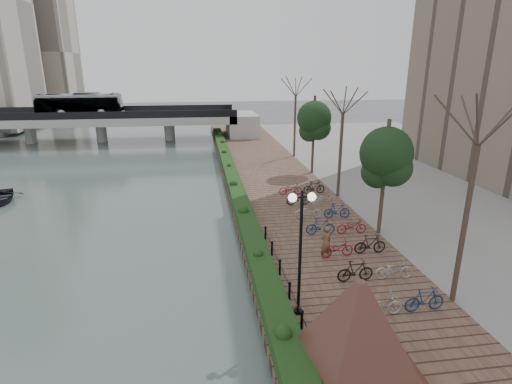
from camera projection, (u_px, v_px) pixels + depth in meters
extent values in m
plane|color=#59595B|center=(268.00, 363.00, 13.52)|extent=(220.00, 220.00, 0.00)
cube|color=#4C5F59|center=(52.00, 181.00, 35.11)|extent=(30.00, 130.00, 0.02)
cube|color=brown|center=(281.00, 195.00, 30.52)|extent=(8.00, 75.00, 0.50)
cube|color=gray|center=(472.00, 187.00, 32.69)|extent=(24.00, 75.00, 0.50)
cube|color=#1A3A15|center=(233.00, 181.00, 32.26)|extent=(1.10, 56.00, 0.60)
cylinder|color=black|center=(318.00, 359.00, 12.51)|extent=(0.10, 0.10, 0.70)
cylinder|color=black|center=(302.00, 321.00, 14.40)|extent=(0.10, 0.10, 0.70)
cylinder|color=black|center=(290.00, 291.00, 16.29)|extent=(0.10, 0.10, 0.70)
cylinder|color=black|center=(280.00, 268.00, 18.18)|extent=(0.10, 0.10, 0.70)
cylinder|color=black|center=(272.00, 249.00, 20.07)|extent=(0.10, 0.10, 0.70)
cylinder|color=black|center=(265.00, 234.00, 21.96)|extent=(0.10, 0.10, 0.70)
cube|color=#4B2C20|center=(353.00, 369.00, 12.40)|extent=(3.88, 3.88, 0.23)
pyramid|color=#4B2C20|center=(357.00, 326.00, 11.92)|extent=(6.10, 6.10, 2.97)
cylinder|color=black|center=(300.00, 254.00, 14.76)|extent=(0.12, 0.12, 4.95)
cylinder|color=black|center=(302.00, 197.00, 14.10)|extent=(0.70, 0.06, 0.06)
sphere|color=white|center=(292.00, 198.00, 14.05)|extent=(0.32, 0.32, 0.32)
sphere|color=white|center=(312.00, 197.00, 14.15)|extent=(0.32, 0.32, 0.32)
imported|color=brown|center=(326.00, 242.00, 19.73)|extent=(0.71, 0.57, 1.68)
imported|color=#ABACB0|center=(382.00, 306.00, 15.11)|extent=(0.60, 1.71, 0.90)
imported|color=black|center=(356.00, 272.00, 17.55)|extent=(0.47, 1.66, 1.00)
imported|color=maroon|center=(336.00, 248.00, 20.02)|extent=(0.60, 1.71, 0.90)
imported|color=navy|center=(321.00, 227.00, 22.47)|extent=(0.47, 1.66, 1.00)
imported|color=#ABACB0|center=(309.00, 212.00, 24.94)|extent=(0.60, 1.71, 0.90)
imported|color=black|center=(299.00, 198.00, 27.38)|extent=(0.47, 1.66, 1.00)
imported|color=maroon|center=(290.00, 188.00, 29.85)|extent=(0.60, 1.72, 0.90)
imported|color=navy|center=(426.00, 301.00, 15.34)|extent=(0.47, 1.66, 1.00)
imported|color=#ABACB0|center=(394.00, 270.00, 17.81)|extent=(0.60, 1.72, 0.90)
imported|color=black|center=(370.00, 245.00, 20.25)|extent=(0.47, 1.66, 1.00)
imported|color=maroon|center=(352.00, 226.00, 22.72)|extent=(0.60, 1.71, 0.90)
imported|color=navy|center=(336.00, 210.00, 25.17)|extent=(0.47, 1.66, 1.00)
imported|color=#ABACB0|center=(324.00, 198.00, 27.64)|extent=(0.60, 1.71, 0.90)
imported|color=black|center=(314.00, 187.00, 30.08)|extent=(0.47, 1.66, 1.00)
cube|color=#ADADA8|center=(100.00, 119.00, 53.12)|extent=(36.00, 8.00, 1.00)
cube|color=black|center=(92.00, 115.00, 49.15)|extent=(36.00, 0.15, 0.90)
cube|color=black|center=(105.00, 109.00, 56.52)|extent=(36.00, 0.15, 0.90)
cylinder|color=#ADADA8|center=(30.00, 134.00, 52.42)|extent=(1.40, 1.40, 2.50)
cylinder|color=#ADADA8|center=(101.00, 132.00, 53.64)|extent=(1.40, 1.40, 2.50)
cylinder|color=#ADADA8|center=(170.00, 131.00, 54.86)|extent=(1.40, 1.40, 2.50)
imported|color=silver|center=(80.00, 104.00, 52.21)|extent=(2.52, 10.77, 3.00)
cube|color=#BAAD9B|center=(41.00, 53.00, 80.92)|extent=(12.00, 12.00, 24.00)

